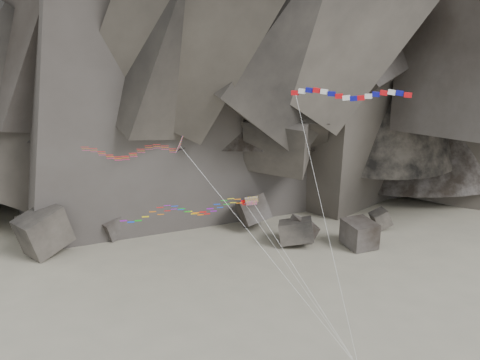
{
  "coord_description": "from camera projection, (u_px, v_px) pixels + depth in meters",
  "views": [
    {
      "loc": [
        -7.19,
        -48.2,
        31.42
      ],
      "look_at": [
        -2.88,
        6.0,
        17.46
      ],
      "focal_mm": 40.0,
      "sensor_mm": 36.0,
      "label": 1
    }
  ],
  "objects": [
    {
      "name": "boulder_field",
      "position": [
        197.0,
        231.0,
        85.56
      ],
      "size": [
        64.14,
        17.43,
        8.4
      ],
      "color": "#47423F",
      "rests_on": "ground"
    },
    {
      "name": "banner_kite",
      "position": [
        349.0,
        95.0,
        50.59
      ],
      "size": [
        10.46,
        9.59,
        25.48
      ],
      "rotation": [
        0.0,
        0.0,
        -0.43
      ],
      "color": "red",
      "rests_on": "ground"
    },
    {
      "name": "pennant_kite",
      "position": [
        263.0,
        230.0,
        51.66
      ],
      "size": [
        10.66,
        6.62,
        14.83
      ],
      "rotation": [
        0.0,
        0.0,
        0.39
      ],
      "color": "red",
      "rests_on": "ground"
    },
    {
      "name": "ground",
      "position": [
        272.0,
        358.0,
        54.9
      ],
      "size": [
        260.0,
        260.0,
        0.0
      ],
      "primitive_type": "plane",
      "color": "gray",
      "rests_on": "ground"
    },
    {
      "name": "parafoil_kite",
      "position": [
        184.0,
        210.0,
        50.73
      ],
      "size": [
        22.47,
        6.53,
        15.24
      ],
      "rotation": [
        0.0,
        0.0,
        -0.04
      ],
      "color": "yellow",
      "rests_on": "ground"
    },
    {
      "name": "delta_kite",
      "position": [
        126.0,
        151.0,
        48.53
      ],
      "size": [
        25.59,
        6.31,
        21.61
      ],
      "rotation": [
        0.0,
        0.0,
        -0.2
      ],
      "color": "red",
      "rests_on": "ground"
    }
  ]
}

